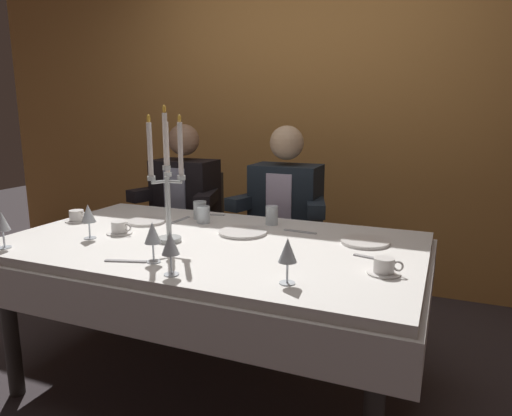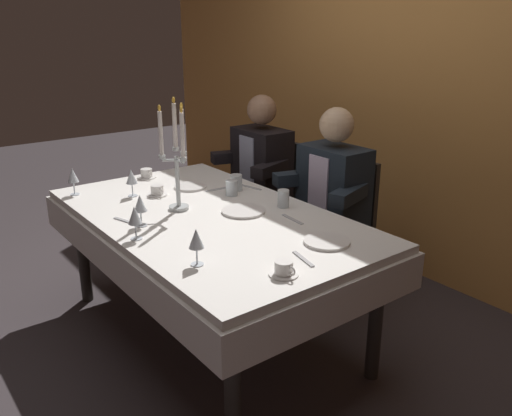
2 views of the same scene
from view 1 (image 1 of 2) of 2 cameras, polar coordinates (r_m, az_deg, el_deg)
The scene contains 25 objects.
ground_plane at distance 2.47m, azimuth -5.27°, elevation -20.73°, with size 12.00×12.00×0.00m, color #393133.
back_wall at distance 3.63m, azimuth 6.92°, elevation 12.17°, with size 6.00×0.12×2.70m, color #CD8A44.
dining_table at distance 2.20m, azimuth -5.58°, elevation -6.96°, with size 1.94×1.14×0.74m.
candelabra at distance 2.11m, azimuth -10.87°, elevation 3.19°, with size 0.15×0.17×0.61m.
dinner_plate_0 at distance 2.55m, azimuth -13.33°, elevation -1.63°, with size 0.20×0.20×0.01m, color white.
dinner_plate_1 at distance 2.16m, azimuth 13.25°, elevation -4.08°, with size 0.22×0.22×0.01m, color white.
dinner_plate_2 at distance 2.27m, azimuth -1.64°, elevation -3.00°, with size 0.24×0.24×0.01m, color white.
wine_glass_0 at distance 1.86m, azimuth -12.60°, elevation -3.16°, with size 0.07×0.07×0.16m.
wine_glass_1 at distance 2.29m, azimuth -28.77°, elevation -1.57°, with size 0.07×0.07×0.16m.
wine_glass_2 at distance 1.60m, azimuth 3.90°, elevation -5.41°, with size 0.07×0.07×0.16m.
wine_glass_3 at distance 1.71m, azimuth -10.49°, elevation -4.40°, with size 0.07×0.07×0.16m.
wine_glass_4 at distance 2.29m, azimuth -19.92°, elevation -0.73°, with size 0.07×0.07×0.16m.
water_tumbler_0 at distance 2.59m, azimuth -6.90°, elevation -0.24°, with size 0.07×0.07×0.10m, color silver.
water_tumbler_1 at distance 2.44m, azimuth 1.95°, elevation -0.91°, with size 0.06×0.06×0.10m, color silver.
water_tumbler_2 at distance 2.49m, azimuth -6.49°, elevation -0.81°, with size 0.07×0.07×0.09m, color silver.
coffee_cup_0 at distance 1.78m, azimuth 15.49°, elevation -6.98°, with size 0.13×0.12×0.06m.
coffee_cup_1 at distance 2.69m, azimuth -21.16°, elevation -0.97°, with size 0.13×0.12×0.06m.
coffee_cup_2 at distance 2.36m, azimuth -16.42°, elevation -2.40°, with size 0.13×0.12×0.06m.
fork_0 at distance 2.68m, azimuth -5.61°, elevation -0.81°, with size 0.17×0.02×0.01m, color #B7B7BC.
fork_1 at distance 2.30m, azimuth 5.43°, elevation -2.90°, with size 0.17×0.02×0.01m, color #B7B7BC.
spoon_2 at distance 1.93m, azimuth -15.71°, elevation -6.29°, with size 0.17×0.02×0.01m, color #B7B7BC.
spoon_3 at distance 2.57m, azimuth -9.29°, elevation -1.46°, with size 0.17×0.02×0.01m, color #B7B7BC.
spoon_4 at distance 1.95m, azimuth 14.22°, elevation -5.99°, with size 0.17×0.02×0.01m, color #B7B7BC.
seated_diner_0 at distance 3.23m, azimuth -8.60°, elevation 1.21°, with size 0.63×0.48×1.24m.
seated_diner_1 at distance 2.93m, azimuth 3.73°, elevation 0.19°, with size 0.63×0.48×1.24m.
Camera 1 is at (0.99, -1.83, 1.33)m, focal length 32.54 mm.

